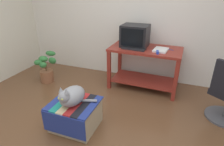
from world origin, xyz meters
name	(u,v)px	position (x,y,z in m)	size (l,w,h in m)	color
ground_plane	(89,140)	(0.00, 0.00, 0.00)	(14.00, 14.00, 0.00)	brown
back_wall	(135,12)	(0.00, 2.05, 1.30)	(8.00, 0.10, 2.60)	silver
desk	(145,61)	(0.33, 1.60, 0.51)	(1.24, 0.67, 0.76)	maroon
tv_monitor	(135,36)	(0.12, 1.65, 0.94)	(0.47, 0.40, 0.37)	black
keyboard	(134,49)	(0.15, 1.46, 0.77)	(0.40, 0.15, 0.02)	black
book	(161,50)	(0.59, 1.55, 0.77)	(0.22, 0.29, 0.03)	white
ottoman_with_blanket	(75,115)	(-0.28, 0.18, 0.19)	(0.59, 0.55, 0.37)	tan
cat	(72,96)	(-0.28, 0.14, 0.50)	(0.43, 0.43, 0.30)	gray
potted_plant	(46,69)	(-1.51, 1.17, 0.26)	(0.42, 0.41, 0.59)	brown
stapler	(157,52)	(0.56, 1.39, 0.78)	(0.04, 0.11, 0.04)	#2342B7
pen	(170,50)	(0.73, 1.65, 0.76)	(0.01, 0.01, 0.14)	#2351B2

